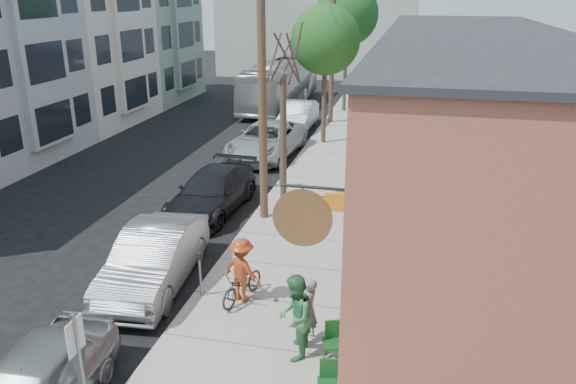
% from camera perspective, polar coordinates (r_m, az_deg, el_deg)
% --- Properties ---
extents(ground, '(120.00, 120.00, 0.00)m').
position_cam_1_polar(ground, '(16.31, -16.03, -9.34)').
color(ground, black).
extents(sidewalk, '(4.50, 58.00, 0.15)m').
position_cam_1_polar(sidewalk, '(24.74, 4.96, 1.79)').
color(sidewalk, '#A39F97').
rests_on(sidewalk, ground).
extents(cafe_building, '(6.60, 20.20, 6.61)m').
position_cam_1_polar(cafe_building, '(17.94, 17.66, 4.60)').
color(cafe_building, '#B55B43').
rests_on(cafe_building, ground).
extents(apartment_row, '(6.30, 32.00, 9.00)m').
position_cam_1_polar(apartment_row, '(32.74, -23.81, 12.62)').
color(apartment_row, gray).
rests_on(apartment_row, ground).
extents(end_cap_building, '(18.00, 8.00, 12.00)m').
position_cam_1_polar(end_cap_building, '(55.14, 3.19, 18.13)').
color(end_cap_building, '#A9AAA4').
rests_on(end_cap_building, ground).
extents(sign_post, '(0.07, 0.45, 2.80)m').
position_cam_1_polar(sign_post, '(10.25, -20.29, -16.90)').
color(sign_post, slate).
rests_on(sign_post, sidewalk).
extents(parking_meter_near, '(0.14, 0.14, 1.24)m').
position_cam_1_polar(parking_meter_near, '(14.82, -8.96, -7.55)').
color(parking_meter_near, slate).
rests_on(parking_meter_near, sidewalk).
extents(parking_meter_far, '(0.14, 0.14, 1.24)m').
position_cam_1_polar(parking_meter_far, '(22.66, -0.82, 2.55)').
color(parking_meter_far, slate).
rests_on(parking_meter_far, sidewalk).
extents(utility_pole_near, '(3.57, 0.28, 10.00)m').
position_cam_1_polar(utility_pole_near, '(18.60, -2.85, 12.66)').
color(utility_pole_near, '#503A28').
rests_on(utility_pole_near, sidewalk).
extents(utility_pole_far, '(1.80, 0.28, 10.00)m').
position_cam_1_polar(utility_pole_far, '(33.66, 4.57, 15.79)').
color(utility_pole_far, '#503A28').
rests_on(utility_pole_far, sidewalk).
extents(tree_bare, '(0.24, 0.24, 4.82)m').
position_cam_1_polar(tree_bare, '(20.47, -0.48, 5.24)').
color(tree_bare, '#44392C').
rests_on(tree_bare, sidewalk).
extents(tree_leafy_mid, '(3.48, 3.48, 6.96)m').
position_cam_1_polar(tree_leafy_mid, '(28.87, 3.82, 15.15)').
color(tree_leafy_mid, '#44392C').
rests_on(tree_leafy_mid, sidewalk).
extents(tree_leafy_far, '(3.93, 3.93, 8.07)m').
position_cam_1_polar(tree_leafy_far, '(37.06, 6.02, 17.51)').
color(tree_leafy_far, '#44392C').
rests_on(tree_leafy_far, sidewalk).
extents(patio_chair_a, '(0.63, 0.63, 0.88)m').
position_cam_1_polar(patio_chair_a, '(12.54, 4.67, -15.03)').
color(patio_chair_a, '#14471D').
rests_on(patio_chair_a, sidewalk).
extents(patio_chair_b, '(0.59, 0.59, 0.88)m').
position_cam_1_polar(patio_chair_b, '(11.46, 4.23, -18.92)').
color(patio_chair_b, '#14471D').
rests_on(patio_chair_b, sidewalk).
extents(patron_grey, '(0.53, 0.65, 1.56)m').
position_cam_1_polar(patron_grey, '(12.97, 2.11, -11.89)').
color(patron_grey, gray).
rests_on(patron_grey, sidewalk).
extents(patron_green, '(0.81, 1.00, 1.95)m').
position_cam_1_polar(patron_green, '(12.35, 0.72, -12.60)').
color(patron_green, '#33804D').
rests_on(patron_green, sidewalk).
extents(cyclist, '(1.27, 1.01, 1.72)m').
position_cam_1_polar(cyclist, '(14.50, -4.69, -7.89)').
color(cyclist, '#9D3716').
rests_on(cyclist, sidewalk).
extents(cyclist_bike, '(1.07, 1.80, 0.89)m').
position_cam_1_polar(cyclist_bike, '(14.69, -4.64, -9.32)').
color(cyclist_bike, black).
rests_on(cyclist_bike, sidewalk).
extents(car_1, '(2.19, 5.14, 1.65)m').
position_cam_1_polar(car_1, '(15.87, -13.45, -6.57)').
color(car_1, '#919398').
rests_on(car_1, ground).
extents(car_2, '(2.39, 5.29, 1.50)m').
position_cam_1_polar(car_2, '(20.75, -7.73, 0.02)').
color(car_2, black).
rests_on(car_2, ground).
extents(car_3, '(3.17, 6.10, 1.64)m').
position_cam_1_polar(car_3, '(27.42, -2.23, 5.29)').
color(car_3, '#B0B5B8').
rests_on(car_3, ground).
extents(car_4, '(1.70, 4.83, 1.59)m').
position_cam_1_polar(car_4, '(32.89, 1.02, 7.74)').
color(car_4, '#A2A2A9').
rests_on(car_4, ground).
extents(bus, '(3.16, 11.40, 3.14)m').
position_cam_1_polar(bus, '(39.29, -0.79, 10.91)').
color(bus, silver).
rests_on(bus, ground).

